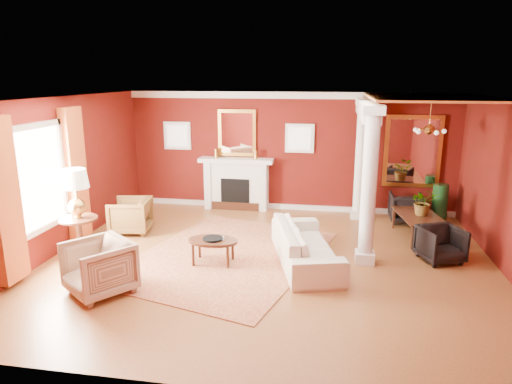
% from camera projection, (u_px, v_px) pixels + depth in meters
% --- Properties ---
extents(ground, '(8.00, 8.00, 0.00)m').
position_uv_depth(ground, '(269.00, 262.00, 8.23)').
color(ground, brown).
rests_on(ground, ground).
extents(room_shell, '(8.04, 7.04, 2.92)m').
position_uv_depth(room_shell, '(270.00, 152.00, 7.73)').
color(room_shell, '#5A0D0C').
rests_on(room_shell, ground).
extents(fireplace, '(1.85, 0.42, 1.29)m').
position_uv_depth(fireplace, '(236.00, 184.00, 11.45)').
color(fireplace, white).
rests_on(fireplace, ground).
extents(overmantel_mirror, '(0.95, 0.07, 1.15)m').
position_uv_depth(overmantel_mirror, '(237.00, 133.00, 11.27)').
color(overmantel_mirror, gold).
rests_on(overmantel_mirror, fireplace).
extents(flank_window_left, '(0.70, 0.07, 0.70)m').
position_uv_depth(flank_window_left, '(177.00, 136.00, 11.56)').
color(flank_window_left, white).
rests_on(flank_window_left, room_shell).
extents(flank_window_right, '(0.70, 0.07, 0.70)m').
position_uv_depth(flank_window_right, '(300.00, 138.00, 11.05)').
color(flank_window_right, white).
rests_on(flank_window_right, room_shell).
extents(left_window, '(0.21, 2.55, 2.60)m').
position_uv_depth(left_window, '(43.00, 185.00, 7.94)').
color(left_window, white).
rests_on(left_window, room_shell).
extents(column_front, '(0.36, 0.36, 2.80)m').
position_uv_depth(column_front, '(369.00, 186.00, 7.89)').
color(column_front, white).
rests_on(column_front, ground).
extents(column_back, '(0.36, 0.36, 2.80)m').
position_uv_depth(column_back, '(361.00, 159.00, 10.46)').
color(column_back, white).
rests_on(column_back, ground).
extents(header_beam, '(0.30, 3.20, 0.32)m').
position_uv_depth(header_beam, '(367.00, 109.00, 9.12)').
color(header_beam, white).
rests_on(header_beam, column_front).
extents(amber_ceiling, '(2.30, 3.40, 0.04)m').
position_uv_depth(amber_ceiling, '(430.00, 97.00, 8.73)').
color(amber_ceiling, '#E68F43').
rests_on(amber_ceiling, room_shell).
extents(dining_mirror, '(1.30, 0.07, 1.70)m').
position_uv_depth(dining_mirror, '(413.00, 152.00, 10.67)').
color(dining_mirror, gold).
rests_on(dining_mirror, room_shell).
extents(chandelier, '(0.60, 0.62, 0.75)m').
position_uv_depth(chandelier, '(429.00, 130.00, 8.92)').
color(chandelier, '#B48338').
rests_on(chandelier, room_shell).
extents(crown_trim, '(8.00, 0.08, 0.16)m').
position_uv_depth(crown_trim, '(290.00, 95.00, 10.84)').
color(crown_trim, white).
rests_on(crown_trim, room_shell).
extents(base_trim, '(8.00, 0.08, 0.12)m').
position_uv_depth(base_trim, '(288.00, 207.00, 11.52)').
color(base_trim, white).
rests_on(base_trim, ground).
extents(rug, '(4.04, 4.75, 0.02)m').
position_uv_depth(rug, '(227.00, 256.00, 8.51)').
color(rug, maroon).
rests_on(rug, ground).
extents(sofa, '(1.28, 2.45, 0.92)m').
position_uv_depth(sofa, '(306.00, 238.00, 8.11)').
color(sofa, '#F3E4CC').
rests_on(sofa, ground).
extents(armchair_leopard, '(0.86, 0.90, 0.82)m').
position_uv_depth(armchair_leopard, '(130.00, 214.00, 9.73)').
color(armchair_leopard, black).
rests_on(armchair_leopard, ground).
extents(armchair_stripe, '(1.21, 1.20, 0.92)m').
position_uv_depth(armchair_stripe, '(99.00, 265.00, 6.97)').
color(armchair_stripe, tan).
rests_on(armchair_stripe, ground).
extents(coffee_table, '(0.89, 0.89, 0.45)m').
position_uv_depth(coffee_table, '(213.00, 242.00, 8.09)').
color(coffee_table, black).
rests_on(coffee_table, ground).
extents(coffee_book, '(0.15, 0.04, 0.21)m').
position_uv_depth(coffee_book, '(215.00, 233.00, 8.10)').
color(coffee_book, black).
rests_on(coffee_book, coffee_table).
extents(side_table, '(0.67, 0.67, 1.68)m').
position_uv_depth(side_table, '(76.00, 198.00, 8.14)').
color(side_table, black).
rests_on(side_table, ground).
extents(dining_table, '(0.72, 1.47, 0.78)m').
position_uv_depth(dining_table, '(420.00, 220.00, 9.37)').
color(dining_table, black).
rests_on(dining_table, ground).
extents(dining_chair_near, '(0.88, 0.85, 0.71)m').
position_uv_depth(dining_chair_near, '(441.00, 243.00, 8.21)').
color(dining_chair_near, black).
rests_on(dining_chair_near, ground).
extents(dining_chair_far, '(0.72, 0.67, 0.73)m').
position_uv_depth(dining_chair_far, '(406.00, 206.00, 10.45)').
color(dining_chair_far, black).
rests_on(dining_chair_far, ground).
extents(green_urn, '(0.38, 0.38, 0.91)m').
position_uv_depth(green_urn, '(439.00, 208.00, 10.38)').
color(green_urn, '#123A17').
rests_on(green_urn, ground).
extents(potted_plant, '(0.64, 0.68, 0.44)m').
position_uv_depth(potted_plant, '(424.00, 191.00, 9.25)').
color(potted_plant, '#26591E').
rests_on(potted_plant, dining_table).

